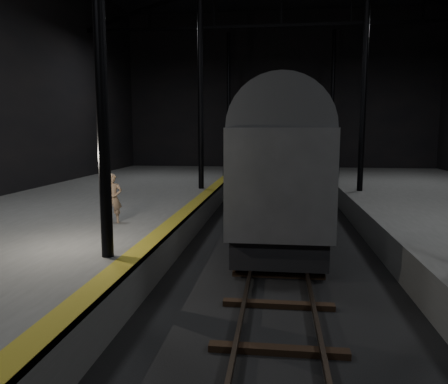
# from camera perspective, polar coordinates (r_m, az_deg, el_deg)

# --- Properties ---
(ground) EXTENTS (44.00, 44.00, 0.00)m
(ground) POSITION_cam_1_polar(r_m,az_deg,el_deg) (13.60, 7.11, -8.25)
(ground) COLOR black
(ground) RESTS_ON ground
(platform_left) EXTENTS (9.00, 43.80, 1.00)m
(platform_left) POSITION_cam_1_polar(r_m,az_deg,el_deg) (15.39, -22.15, -4.96)
(platform_left) COLOR #535351
(platform_left) RESTS_ON ground
(tactile_strip) EXTENTS (0.50, 43.80, 0.01)m
(tactile_strip) POSITION_cam_1_polar(r_m,az_deg,el_deg) (13.73, -6.54, -3.77)
(tactile_strip) COLOR olive
(tactile_strip) RESTS_ON platform_left
(track) EXTENTS (2.40, 43.00, 0.24)m
(track) POSITION_cam_1_polar(r_m,az_deg,el_deg) (13.58, 7.11, -7.98)
(track) COLOR #3F3328
(track) RESTS_ON ground
(train) EXTENTS (2.86, 19.07, 5.10)m
(train) POSITION_cam_1_polar(r_m,az_deg,el_deg) (20.13, 7.24, 5.18)
(train) COLOR #93969A
(train) RESTS_ON ground
(woman) EXTENTS (0.64, 0.53, 1.51)m
(woman) POSITION_cam_1_polar(r_m,az_deg,el_deg) (13.69, -14.31, -0.81)
(woman) COLOR tan
(woman) RESTS_ON platform_left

